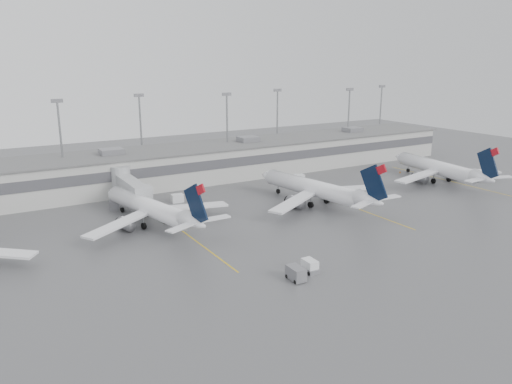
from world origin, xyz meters
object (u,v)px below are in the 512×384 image
jet_mid_left (152,208)px  jet_far_right (441,168)px  jet_mid_right (317,189)px  baggage_tug (310,267)px

jet_mid_left → jet_far_right: (70.37, -3.90, 0.18)m
jet_mid_left → jet_mid_right: bearing=-20.3°
jet_far_right → baggage_tug: bearing=-147.1°
jet_mid_left → jet_far_right: size_ratio=0.94×
jet_far_right → jet_mid_right: bearing=-170.6°
jet_mid_right → jet_far_right: size_ratio=1.00×
jet_mid_left → jet_far_right: 70.48m
jet_mid_left → jet_mid_right: size_ratio=0.94×
jet_mid_right → baggage_tug: bearing=-137.9°
jet_mid_right → jet_far_right: 37.39m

